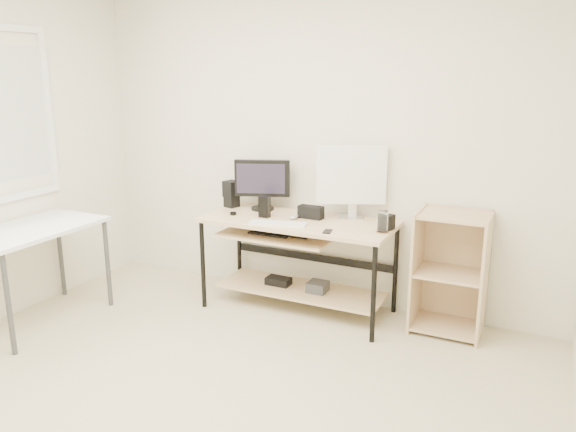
# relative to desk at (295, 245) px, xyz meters

# --- Properties ---
(room) EXTENTS (4.01, 4.01, 2.62)m
(room) POSITION_rel_desk_xyz_m (-0.11, -1.62, 0.78)
(room) COLOR beige
(room) RESTS_ON ground
(desk) EXTENTS (1.50, 0.65, 0.75)m
(desk) POSITION_rel_desk_xyz_m (0.00, 0.00, 0.00)
(desk) COLOR #DBBB8B
(desk) RESTS_ON ground
(side_table) EXTENTS (0.60, 1.00, 0.75)m
(side_table) POSITION_rel_desk_xyz_m (-1.65, -1.06, 0.13)
(side_table) COLOR white
(side_table) RESTS_ON ground
(shelf_unit) EXTENTS (0.50, 0.40, 0.90)m
(shelf_unit) POSITION_rel_desk_xyz_m (1.18, 0.16, -0.09)
(shelf_unit) COLOR #D4B384
(shelf_unit) RESTS_ON ground
(black_monitor) EXTENTS (0.44, 0.21, 0.42)m
(black_monitor) POSITION_rel_desk_xyz_m (-0.38, 0.16, 0.45)
(black_monitor) COLOR black
(black_monitor) RESTS_ON desk
(white_imac) EXTENTS (0.51, 0.25, 0.57)m
(white_imac) POSITION_rel_desk_xyz_m (0.38, 0.19, 0.54)
(white_imac) COLOR silver
(white_imac) RESTS_ON desk
(keyboard) EXTENTS (0.45, 0.21, 0.02)m
(keyboard) POSITION_rel_desk_xyz_m (-0.05, -0.21, 0.22)
(keyboard) COLOR white
(keyboard) RESTS_ON desk
(mouse) EXTENTS (0.07, 0.11, 0.04)m
(mouse) POSITION_rel_desk_xyz_m (-0.01, -0.00, 0.23)
(mouse) COLOR #BBBBC0
(mouse) RESTS_ON desk
(center_speaker) EXTENTS (0.20, 0.10, 0.10)m
(center_speaker) POSITION_rel_desk_xyz_m (0.10, 0.07, 0.26)
(center_speaker) COLOR black
(center_speaker) RESTS_ON desk
(speaker_left) EXTENTS (0.14, 0.14, 0.22)m
(speaker_left) POSITION_rel_desk_xyz_m (-0.66, 0.13, 0.33)
(speaker_left) COLOR black
(speaker_left) RESTS_ON desk
(speaker_right) EXTENTS (0.11, 0.11, 0.11)m
(speaker_right) POSITION_rel_desk_xyz_m (0.72, 0.02, 0.27)
(speaker_right) COLOR black
(speaker_right) RESTS_ON desk
(audio_controller) EXTENTS (0.08, 0.05, 0.17)m
(audio_controller) POSITION_rel_desk_xyz_m (-0.24, -0.06, 0.30)
(audio_controller) COLOR black
(audio_controller) RESTS_ON desk
(volume_puck) EXTENTS (0.07, 0.07, 0.02)m
(volume_puck) POSITION_rel_desk_xyz_m (-0.50, -0.10, 0.22)
(volume_puck) COLOR black
(volume_puck) RESTS_ON desk
(smartphone) EXTENTS (0.07, 0.11, 0.01)m
(smartphone) POSITION_rel_desk_xyz_m (0.36, -0.23, 0.22)
(smartphone) COLOR black
(smartphone) RESTS_ON desk
(coaster) EXTENTS (0.12, 0.12, 0.01)m
(coaster) POSITION_rel_desk_xyz_m (0.72, -0.07, 0.21)
(coaster) COLOR #936642
(coaster) RESTS_ON desk
(drinking_glass) EXTENTS (0.09, 0.09, 0.15)m
(drinking_glass) POSITION_rel_desk_xyz_m (0.72, -0.07, 0.29)
(drinking_glass) COLOR white
(drinking_glass) RESTS_ON coaster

